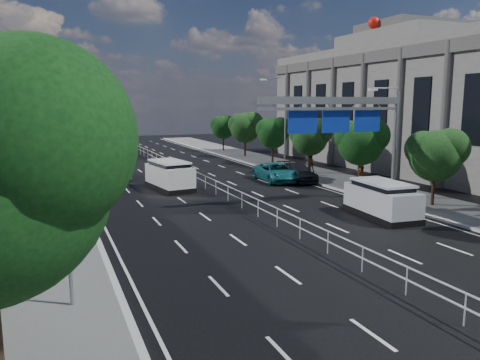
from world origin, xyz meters
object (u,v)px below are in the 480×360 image
silver_minivan (382,200)px  toilet_sign (51,220)px  red_bus (95,142)px  overhead_gantry (347,116)px  near_car_silver (119,170)px  pedestrian_b (310,163)px  parked_car_teal (276,172)px  pedestrian_a (360,179)px  near_car_dark (107,140)px  parked_car_dark (297,172)px  white_minivan (169,175)px

silver_minivan → toilet_sign: bearing=-155.8°
red_bus → silver_minivan: size_ratio=2.11×
overhead_gantry → near_car_silver: overhead_gantry is taller
overhead_gantry → pedestrian_b: 13.73m
parked_car_teal → pedestrian_b: size_ratio=3.33×
near_car_silver → pedestrian_a: bearing=140.7°
near_car_dark → pedestrian_b: (13.72, -37.56, 0.14)m
parked_car_dark → pedestrian_a: size_ratio=2.67×
near_car_silver → overhead_gantry: bearing=130.5°
toilet_sign → pedestrian_b: toilet_sign is taller
white_minivan → near_car_dark: bearing=81.8°
white_minivan → near_car_dark: 40.30m
white_minivan → parked_car_dark: (10.82, -0.35, -0.33)m
overhead_gantry → parked_car_dark: bearing=80.1°
silver_minivan → parked_car_teal: (0.07, 13.41, -0.26)m
toilet_sign → near_car_silver: (5.67, 26.03, -2.18)m
red_bus → silver_minivan: 42.12m
pedestrian_a → pedestrian_b: pedestrian_a is taller
near_car_dark → parked_car_teal: (8.88, -40.14, -0.06)m
overhead_gantry → parked_car_dark: 10.31m
parked_car_teal → pedestrian_a: pedestrian_a is taller
white_minivan → red_bus: size_ratio=0.49×
silver_minivan → pedestrian_a: size_ratio=2.70×
toilet_sign → pedestrian_a: bearing=30.7°
pedestrian_a → overhead_gantry: bearing=9.2°
overhead_gantry → pedestrian_b: (4.67, 12.04, -4.65)m
white_minivan → pedestrian_b: 14.20m
near_car_silver → parked_car_dark: size_ratio=0.89×
white_minivan → near_car_silver: size_ratio=1.17×
near_car_silver → pedestrian_a: pedestrian_a is taller
pedestrian_b → toilet_sign: bearing=65.0°
near_car_dark → pedestrian_a: size_ratio=2.61×
pedestrian_b → silver_minivan: bearing=93.3°
red_bus → parked_car_dark: (13.63, -27.52, -0.92)m
parked_car_dark → pedestrian_b: 4.39m
white_minivan → parked_car_teal: (9.09, 0.16, -0.31)m
near_car_silver → silver_minivan: bearing=124.2°
pedestrian_a → near_car_silver: bearing=-70.8°
near_car_silver → near_car_dark: size_ratio=0.91×
parked_car_dark → parked_car_teal: bearing=169.6°
red_bus → pedestrian_a: bearing=-61.4°
parked_car_teal → pedestrian_b: 5.49m
near_car_silver → white_minivan: bearing=116.1°
overhead_gantry → near_car_dark: 50.64m
red_bus → near_car_silver: (0.04, -20.48, -0.88)m
white_minivan → pedestrian_b: size_ratio=3.21×
toilet_sign → parked_car_teal: toilet_sign is taller
near_car_silver → parked_car_teal: (11.85, -6.52, -0.01)m
pedestrian_a → white_minivan: bearing=-58.4°
parked_car_dark → toilet_sign: bearing=-129.3°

